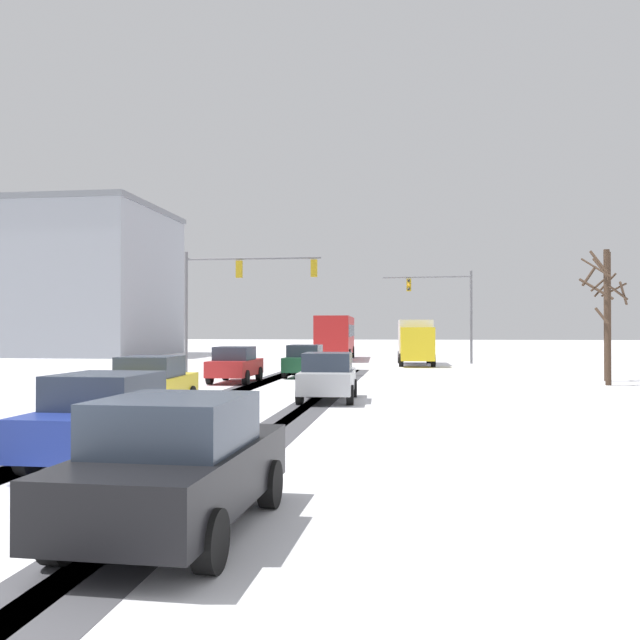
% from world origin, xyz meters
% --- Properties ---
extents(wheel_track_left_lane, '(1.17, 36.66, 0.01)m').
position_xyz_m(wheel_track_left_lane, '(-2.95, 16.66, 0.00)').
color(wheel_track_left_lane, '#4C4C51').
rests_on(wheel_track_left_lane, ground).
extents(wheel_track_right_lane, '(0.96, 36.66, 0.01)m').
position_xyz_m(wheel_track_right_lane, '(0.91, 16.66, 0.00)').
color(wheel_track_right_lane, '#4C4C51').
rests_on(wheel_track_right_lane, ground).
extents(wheel_track_center, '(0.76, 36.66, 0.01)m').
position_xyz_m(wheel_track_center, '(0.44, 16.66, 0.00)').
color(wheel_track_center, '#4C4C51').
rests_on(wheel_track_center, ground).
extents(wheel_track_oncoming, '(0.83, 36.66, 0.01)m').
position_xyz_m(wheel_track_oncoming, '(-2.79, 16.66, 0.00)').
color(wheel_track_oncoming, '#4C4C51').
rests_on(wheel_track_oncoming, ground).
extents(sidewalk_kerb_right, '(4.00, 36.66, 0.12)m').
position_xyz_m(sidewalk_kerb_right, '(9.37, 15.00, 0.06)').
color(sidewalk_kerb_right, white).
rests_on(sidewalk_kerb_right, ground).
extents(traffic_signal_near_left, '(7.31, 0.41, 6.50)m').
position_xyz_m(traffic_signal_near_left, '(-5.41, 29.32, 4.70)').
color(traffic_signal_near_left, slate).
rests_on(traffic_signal_near_left, ground).
extents(traffic_signal_far_right, '(6.27, 0.56, 6.50)m').
position_xyz_m(traffic_signal_far_right, '(6.25, 43.43, 4.44)').
color(traffic_signal_far_right, slate).
rests_on(traffic_signal_far_right, ground).
extents(car_dark_green_lead, '(1.85, 4.11, 1.62)m').
position_xyz_m(car_dark_green_lead, '(-1.45, 28.45, 0.82)').
color(car_dark_green_lead, '#194C2D').
rests_on(car_dark_green_lead, ground).
extents(car_red_second, '(1.85, 4.11, 1.62)m').
position_xyz_m(car_red_second, '(-4.03, 24.49, 0.82)').
color(car_red_second, red).
rests_on(car_red_second, ground).
extents(car_silver_third, '(1.97, 4.17, 1.62)m').
position_xyz_m(car_silver_third, '(1.11, 17.14, 0.82)').
color(car_silver_third, '#B7BABF').
rests_on(car_silver_third, ground).
extents(car_yellow_cab_fourth, '(1.99, 4.18, 1.62)m').
position_xyz_m(car_yellow_cab_fourth, '(-3.67, 13.54, 0.82)').
color(car_yellow_cab_fourth, yellow).
rests_on(car_yellow_cab_fourth, ground).
extents(car_blue_fifth, '(1.86, 4.11, 1.62)m').
position_xyz_m(car_blue_fifth, '(-1.51, 5.93, 0.82)').
color(car_blue_fifth, '#233899').
rests_on(car_blue_fifth, ground).
extents(car_black_sixth, '(1.92, 4.14, 1.62)m').
position_xyz_m(car_black_sixth, '(1.19, 1.96, 0.82)').
color(car_black_sixth, black).
rests_on(car_black_sixth, ground).
extents(bus_oncoming, '(3.05, 11.11, 3.38)m').
position_xyz_m(bus_oncoming, '(-2.13, 48.32, 1.99)').
color(bus_oncoming, '#B21E1E').
rests_on(bus_oncoming, ground).
extents(box_truck_delivery, '(2.52, 7.48, 3.02)m').
position_xyz_m(box_truck_delivery, '(4.10, 40.92, 1.63)').
color(box_truck_delivery, yellow).
rests_on(box_truck_delivery, ground).
extents(bare_tree_sidewalk_mid, '(1.98, 1.78, 5.82)m').
position_xyz_m(bare_tree_sidewalk_mid, '(12.22, 25.03, 3.13)').
color(bare_tree_sidewalk_mid, '#423023').
rests_on(bare_tree_sidewalk_mid, ground).
extents(bare_tree_sidewalk_far, '(2.16, 2.42, 6.11)m').
position_xyz_m(bare_tree_sidewalk_far, '(12.78, 27.54, 3.34)').
color(bare_tree_sidewalk_far, '#423023').
rests_on(bare_tree_sidewalk_far, ground).
extents(office_building_far_left_block, '(29.13, 15.88, 13.69)m').
position_xyz_m(office_building_far_left_block, '(-33.84, 54.78, 6.85)').
color(office_building_far_left_block, '#9399A3').
rests_on(office_building_far_left_block, ground).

